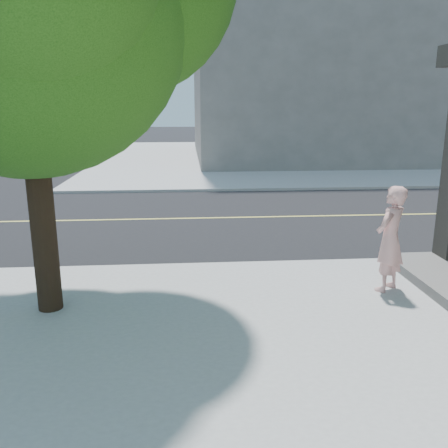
{
  "coord_description": "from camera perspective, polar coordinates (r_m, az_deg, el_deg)",
  "views": [
    {
      "loc": [
        4.3,
        -9.34,
        3.3
      ],
      "look_at": [
        4.92,
        -1.41,
        1.3
      ],
      "focal_mm": 37.75,
      "sensor_mm": 36.0,
      "label": 1
    }
  ],
  "objects": [
    {
      "name": "man_on_phone",
      "position": [
        8.67,
        19.45,
        -1.73
      ],
      "size": [
        0.81,
        0.78,
        1.87
      ],
      "primitive_type": "imported",
      "rotation": [
        0.0,
        0.0,
        3.85
      ],
      "color": "#E8A6A0",
      "rests_on": "sidewalk_se"
    },
    {
      "name": "filler_ne",
      "position": [
        33.03,
        13.46,
        20.37
      ],
      "size": [
        18.0,
        16.0,
        14.0
      ],
      "primitive_type": "cube",
      "color": "slate",
      "rests_on": "sidewalk_ne"
    },
    {
      "name": "sidewalk_ne",
      "position": [
        32.35,
        12.16,
        8.03
      ],
      "size": [
        29.0,
        25.0,
        0.12
      ],
      "primitive_type": "cube",
      "color": "#A8A8A8",
      "rests_on": "ground"
    },
    {
      "name": "road_ew",
      "position": [
        14.86,
        -21.19,
        0.32
      ],
      "size": [
        140.0,
        9.0,
        0.01
      ],
      "primitive_type": "cube",
      "color": "black",
      "rests_on": "ground"
    }
  ]
}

